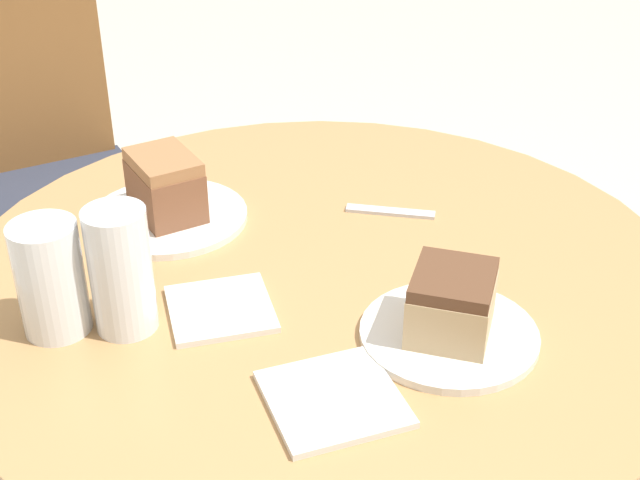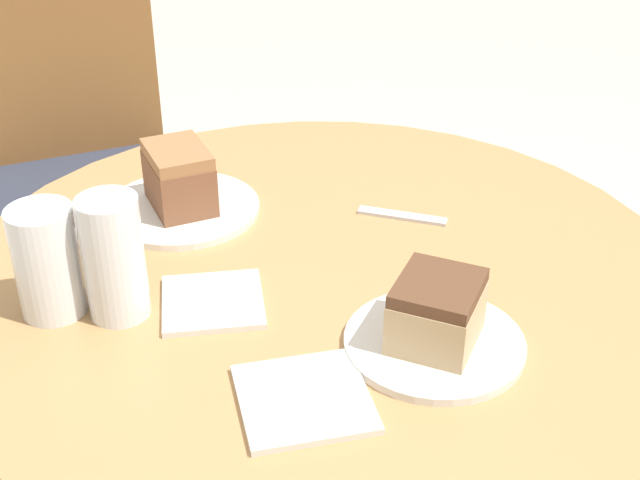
{
  "view_description": "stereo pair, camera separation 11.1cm",
  "coord_description": "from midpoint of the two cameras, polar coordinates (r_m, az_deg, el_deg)",
  "views": [
    {
      "loc": [
        -0.53,
        -0.79,
        1.32
      ],
      "look_at": [
        0.0,
        0.0,
        0.75
      ],
      "focal_mm": 50.0,
      "sensor_mm": 36.0,
      "label": 1
    },
    {
      "loc": [
        -0.44,
        -0.85,
        1.32
      ],
      "look_at": [
        0.0,
        0.0,
        0.75
      ],
      "focal_mm": 50.0,
      "sensor_mm": 36.0,
      "label": 2
    }
  ],
  "objects": [
    {
      "name": "napkin_stack",
      "position": [
        0.92,
        2.48,
        -10.25
      ],
      "size": [
        0.16,
        0.16,
        0.01
      ],
      "rotation": [
        0.0,
        0.0,
        -0.24
      ],
      "color": "silver",
      "rests_on": "table"
    },
    {
      "name": "cake_slice_far",
      "position": [
        0.98,
        10.72,
        -4.63
      ],
      "size": [
        0.13,
        0.13,
        0.08
      ],
      "rotation": [
        0.0,
        0.0,
        2.27
      ],
      "color": "tan",
      "rests_on": "plate_far"
    },
    {
      "name": "plate_near",
      "position": [
        1.26,
        -6.36,
        1.95
      ],
      "size": [
        0.22,
        0.22,
        0.01
      ],
      "color": "silver",
      "rests_on": "table"
    },
    {
      "name": "glass_water",
      "position": [
        1.05,
        -14.16,
        -1.8
      ],
      "size": [
        0.08,
        0.08,
        0.14
      ],
      "color": "silver",
      "rests_on": "table"
    },
    {
      "name": "table",
      "position": [
        1.23,
        2.61,
        -8.46
      ],
      "size": [
        0.94,
        0.94,
        0.71
      ],
      "color": "tan",
      "rests_on": "ground_plane"
    },
    {
      "name": "plate_far",
      "position": [
        1.01,
        10.49,
        -6.61
      ],
      "size": [
        0.2,
        0.2,
        0.01
      ],
      "color": "silver",
      "rests_on": "table"
    },
    {
      "name": "cake_slice_near",
      "position": [
        1.24,
        -6.49,
        3.93
      ],
      "size": [
        0.08,
        0.11,
        0.09
      ],
      "rotation": [
        0.0,
        0.0,
        3.09
      ],
      "color": "brown",
      "rests_on": "plate_near"
    },
    {
      "name": "spoon",
      "position": [
        1.25,
        7.83,
        1.47
      ],
      "size": [
        0.1,
        0.1,
        0.0
      ],
      "rotation": [
        0.0,
        0.0,
        2.37
      ],
      "color": "silver",
      "rests_on": "table"
    },
    {
      "name": "glass_lemonade",
      "position": [
        1.03,
        -10.04,
        -1.54
      ],
      "size": [
        0.07,
        0.07,
        0.15
      ],
      "color": "beige",
      "rests_on": "table"
    },
    {
      "name": "chair",
      "position": [
        1.9,
        -13.33,
        4.89
      ],
      "size": [
        0.45,
        0.45,
        0.98
      ],
      "rotation": [
        0.0,
        0.0,
        -0.09
      ],
      "color": "brown",
      "rests_on": "ground_plane"
    },
    {
      "name": "napkin_side",
      "position": [
        1.06,
        -3.91,
        -4.08
      ],
      "size": [
        0.15,
        0.15,
        0.01
      ],
      "rotation": [
        0.0,
        0.0,
        -0.33
      ],
      "color": "silver",
      "rests_on": "table"
    }
  ]
}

